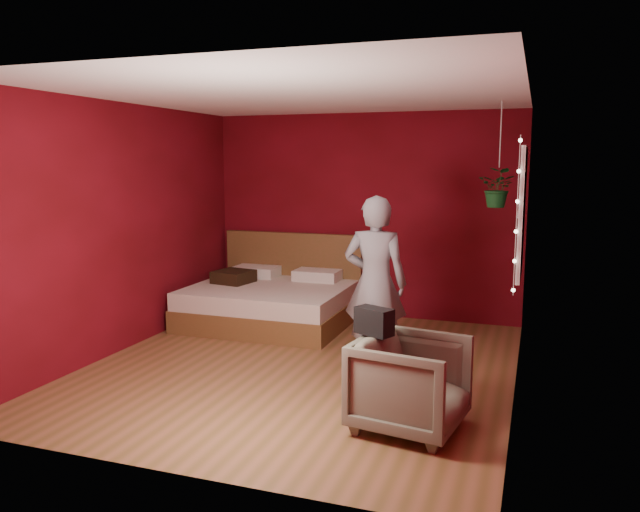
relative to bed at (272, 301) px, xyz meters
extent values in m
plane|color=brown|center=(0.95, -1.48, -0.27)|extent=(4.50, 4.50, 0.00)
cube|color=maroon|center=(0.95, 0.78, 1.03)|extent=(4.00, 0.02, 2.60)
cube|color=maroon|center=(0.95, -3.74, 1.03)|extent=(4.00, 0.02, 2.60)
cube|color=maroon|center=(-1.06, -1.48, 1.03)|extent=(0.02, 4.50, 2.60)
cube|color=maroon|center=(2.96, -1.48, 1.03)|extent=(0.02, 4.50, 2.60)
cube|color=white|center=(0.95, -1.48, 2.34)|extent=(4.00, 4.50, 0.02)
cube|color=white|center=(2.92, -0.58, 1.23)|extent=(0.04, 0.97, 1.27)
cube|color=black|center=(2.90, -0.58, 1.23)|extent=(0.02, 0.85, 1.15)
cube|color=white|center=(2.90, -0.58, 1.23)|extent=(0.03, 0.05, 1.15)
cube|color=white|center=(2.90, -0.58, 1.23)|extent=(0.03, 0.85, 0.05)
cylinder|color=silver|center=(2.89, -1.10, 1.23)|extent=(0.01, 0.01, 1.45)
sphere|color=#FFF2CC|center=(2.89, -1.10, 0.55)|extent=(0.04, 0.04, 0.04)
sphere|color=#FFF2CC|center=(2.89, -1.10, 0.82)|extent=(0.04, 0.04, 0.04)
sphere|color=#FFF2CC|center=(2.89, -1.10, 1.09)|extent=(0.04, 0.04, 0.04)
sphere|color=#FFF2CC|center=(2.89, -1.10, 1.36)|extent=(0.04, 0.04, 0.04)
sphere|color=#FFF2CC|center=(2.89, -1.10, 1.63)|extent=(0.04, 0.04, 0.04)
sphere|color=#FFF2CC|center=(2.89, -1.10, 1.90)|extent=(0.04, 0.04, 0.04)
cube|color=brown|center=(0.00, -0.09, -0.14)|extent=(1.91, 1.63, 0.27)
cube|color=beige|center=(0.00, -0.09, 0.10)|extent=(1.87, 1.59, 0.21)
cube|color=brown|center=(0.00, 0.69, 0.25)|extent=(1.91, 0.08, 1.05)
cube|color=silver|center=(-0.43, 0.46, 0.27)|extent=(0.57, 0.36, 0.13)
cube|color=silver|center=(0.43, 0.46, 0.27)|extent=(0.57, 0.36, 0.13)
imported|color=slate|center=(1.63, -1.26, 0.57)|extent=(0.63, 0.43, 1.68)
imported|color=#63624E|center=(2.23, -2.55, 0.08)|extent=(0.88, 0.86, 0.71)
cube|color=black|center=(1.95, -2.55, 0.53)|extent=(0.32, 0.25, 0.20)
cube|color=black|center=(-0.52, -0.03, 0.28)|extent=(0.49, 0.49, 0.15)
cylinder|color=silver|center=(2.67, -0.22, 1.99)|extent=(0.01, 0.01, 0.67)
imported|color=#164E21|center=(2.67, -0.22, 1.45)|extent=(0.46, 0.43, 0.41)
camera|label=1|loc=(3.07, -6.96, 1.72)|focal=35.00mm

